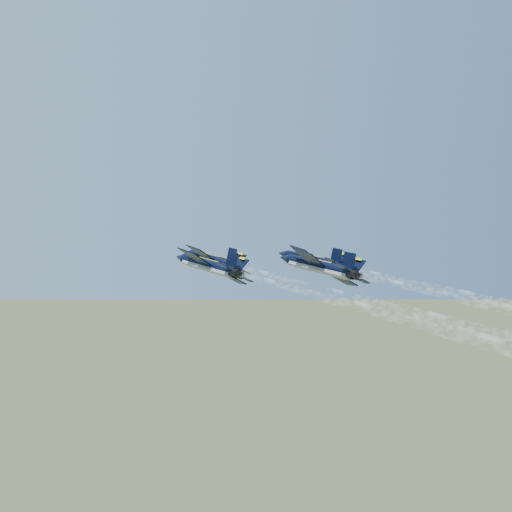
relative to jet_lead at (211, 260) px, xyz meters
name	(u,v)px	position (x,y,z in m)	size (l,w,h in m)	color
jet_lead	(211,260)	(0.00, 0.00, 0.00)	(11.14, 16.45, 5.71)	black
jet_left	(208,265)	(-7.04, -16.02, 0.00)	(11.14, 16.45, 5.71)	black
jet_right	(311,261)	(14.45, -9.08, 0.00)	(11.14, 16.45, 5.71)	black
jet_slot	(319,266)	(6.23, -25.35, 0.00)	(11.14, 16.45, 5.71)	black
smoke_trail_lead	(474,275)	(13.44, -48.66, 0.03)	(19.58, 64.74, 2.71)	white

